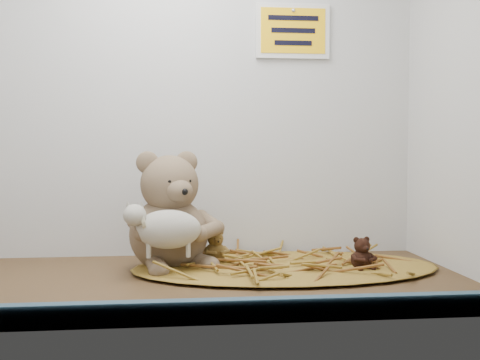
{
  "coord_description": "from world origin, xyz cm",
  "views": [
    {
      "loc": [
        0.86,
        -117.43,
        26.14
      ],
      "look_at": [
        14.19,
        4.16,
        19.73
      ],
      "focal_mm": 45.0,
      "sensor_mm": 36.0,
      "label": 1
    }
  ],
  "objects": [
    {
      "name": "mini_teddy_tan",
      "position": [
        9.82,
        14.76,
        4.9
      ],
      "size": [
        7.01,
        7.26,
        7.22
      ],
      "primitive_type": null,
      "rotation": [
        0.0,
        0.0,
        0.22
      ],
      "color": "brown",
      "rests_on": "straw_bed"
    },
    {
      "name": "wall_sign",
      "position": [
        30.0,
        29.4,
        55.0
      ],
      "size": [
        16.0,
        1.2,
        11.0
      ],
      "primitive_type": "cube",
      "color": "#F0B00C",
      "rests_on": "back_wall"
    },
    {
      "name": "main_teddy",
      "position": [
        -0.41,
        13.85,
        12.8
      ],
      "size": [
        27.53,
        28.13,
        25.6
      ],
      "primitive_type": null,
      "rotation": [
        0.0,
        0.0,
        0.4
      ],
      "color": "#876E53",
      "rests_on": "shelf_floor"
    },
    {
      "name": "front_rail",
      "position": [
        0.0,
        -28.8,
        1.8
      ],
      "size": [
        119.28,
        2.2,
        3.6
      ],
      "primitive_type": "cube",
      "color": "#38586C",
      "rests_on": "shelf_floor"
    },
    {
      "name": "alcove_shell",
      "position": [
        0.0,
        9.0,
        45.0
      ],
      "size": [
        120.4,
        60.2,
        90.4
      ],
      "color": "#3A2714",
      "rests_on": "ground"
    },
    {
      "name": "straw_bed",
      "position": [
        24.79,
        9.21,
        0.64
      ],
      "size": [
        66.55,
        38.64,
        1.29
      ],
      "primitive_type": "ellipsoid",
      "color": "brown",
      "rests_on": "shelf_floor"
    },
    {
      "name": "toy_lamb",
      "position": [
        -0.41,
        4.68,
        9.75
      ],
      "size": [
        17.27,
        10.54,
        11.16
      ],
      "primitive_type": null,
      "color": "beige",
      "rests_on": "main_teddy"
    },
    {
      "name": "mini_teddy_brown",
      "position": [
        39.76,
        3.67,
        4.67
      ],
      "size": [
        6.49,
        6.72,
        6.77
      ],
      "primitive_type": null,
      "rotation": [
        0.0,
        0.0,
        0.2
      ],
      "color": "black",
      "rests_on": "straw_bed"
    }
  ]
}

